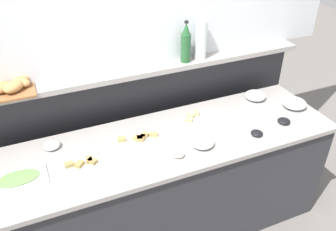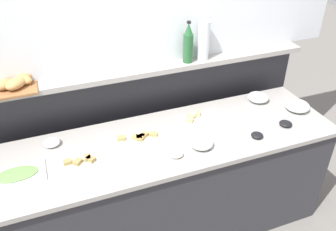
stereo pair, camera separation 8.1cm
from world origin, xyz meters
TOP-DOWN VIEW (x-y plane):
  - ground_plane at (0.00, 0.60)m, footprint 12.00×12.00m
  - buffet_counter at (0.00, 0.00)m, footprint 2.52×0.72m
  - back_ledge_unit at (0.00, 0.53)m, footprint 2.77×0.22m
  - sandwich_platter_front at (-0.57, -0.01)m, footprint 0.28×0.16m
  - sandwich_platter_rear at (0.36, 0.15)m, footprint 0.32×0.17m
  - sandwich_platter_side at (-0.15, 0.05)m, footprint 0.36×0.17m
  - cold_cuts_platter at (-0.93, -0.02)m, footprint 0.33×0.20m
  - glass_bowl_large at (0.92, 0.23)m, footprint 0.17×0.17m
  - glass_bowl_medium at (1.12, 0.00)m, footprint 0.19×0.19m
  - glass_bowl_small at (0.23, -0.15)m, footprint 0.16×0.16m
  - glass_bowl_extra at (-0.70, 0.22)m, footprint 0.11×0.11m
  - condiment_bowl_teal at (0.64, -0.19)m, footprint 0.08×0.08m
  - condiment_bowl_dark at (0.04, -0.19)m, footprint 0.09×0.09m
  - condiment_bowl_cream at (0.91, -0.15)m, footprint 0.09×0.09m
  - napkin_stack at (0.47, -0.17)m, footprint 0.21×0.21m
  - wine_bottle_green at (0.38, 0.45)m, footprint 0.08×0.08m
  - bread_basket at (-0.89, 0.47)m, footprint 0.41×0.28m
  - water_carafe at (0.51, 0.46)m, footprint 0.09×0.09m

SIDE VIEW (x-z plane):
  - ground_plane at x=0.00m, z-range 0.00..0.00m
  - buffet_counter at x=0.00m, z-range 0.00..0.89m
  - back_ledge_unit at x=0.00m, z-range 0.03..1.26m
  - cold_cuts_platter at x=-0.93m, z-range 0.89..0.91m
  - sandwich_platter_rear at x=0.36m, z-range 0.88..0.92m
  - sandwich_platter_front at x=-0.57m, z-range 0.88..0.92m
  - napkin_stack at x=0.47m, z-range 0.89..0.91m
  - sandwich_platter_side at x=-0.15m, z-range 0.88..0.92m
  - condiment_bowl_teal at x=0.64m, z-range 0.89..0.92m
  - condiment_bowl_dark at x=0.04m, z-range 0.89..0.92m
  - condiment_bowl_cream at x=0.91m, z-range 0.89..0.92m
  - glass_bowl_extra at x=-0.70m, z-range 0.89..0.93m
  - glass_bowl_small at x=0.23m, z-range 0.89..0.95m
  - glass_bowl_large at x=0.92m, z-range 0.89..0.95m
  - glass_bowl_medium at x=1.12m, z-range 0.89..0.96m
  - bread_basket at x=-0.89m, z-range 1.22..1.30m
  - wine_bottle_green at x=0.38m, z-range 1.21..1.53m
  - water_carafe at x=0.51m, z-range 1.23..1.53m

